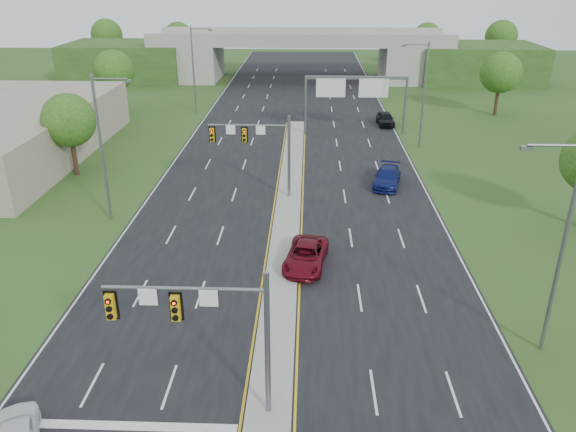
# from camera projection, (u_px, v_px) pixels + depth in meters

# --- Properties ---
(ground) EXTENTS (240.00, 240.00, 0.00)m
(ground) POSITION_uv_depth(u_px,v_px,m) (269.00, 413.00, 24.36)
(ground) COLOR #2C4619
(ground) RESTS_ON ground
(road) EXTENTS (24.00, 160.00, 0.02)m
(road) POSITION_uv_depth(u_px,v_px,m) (292.00, 160.00, 56.35)
(road) COLOR black
(road) RESTS_ON ground
(median) EXTENTS (2.00, 54.00, 0.16)m
(median) POSITION_uv_depth(u_px,v_px,m) (288.00, 206.00, 45.34)
(median) COLOR gray
(median) RESTS_ON road
(lane_markings) EXTENTS (23.72, 160.00, 0.01)m
(lane_markings) POSITION_uv_depth(u_px,v_px,m) (284.00, 181.00, 50.80)
(lane_markings) COLOR gold
(lane_markings) RESTS_ON road
(signal_mast_near) EXTENTS (6.62, 0.60, 7.00)m
(signal_mast_near) POSITION_uv_depth(u_px,v_px,m) (211.00, 322.00, 22.46)
(signal_mast_near) COLOR slate
(signal_mast_near) RESTS_ON ground
(signal_mast_far) EXTENTS (6.62, 0.60, 7.00)m
(signal_mast_far) POSITION_uv_depth(u_px,v_px,m) (261.00, 143.00, 45.31)
(signal_mast_far) COLOR slate
(signal_mast_far) RESTS_ON ground
(sign_gantry) EXTENTS (11.58, 0.44, 6.67)m
(sign_gantry) POSITION_uv_depth(u_px,v_px,m) (355.00, 89.00, 63.07)
(sign_gantry) COLOR slate
(sign_gantry) RESTS_ON ground
(overpass) EXTENTS (80.00, 14.00, 8.10)m
(overpass) POSITION_uv_depth(u_px,v_px,m) (300.00, 58.00, 96.03)
(overpass) COLOR gray
(overpass) RESTS_ON ground
(lightpole_l_mid) EXTENTS (2.85, 0.25, 11.00)m
(lightpole_l_mid) POSITION_uv_depth(u_px,v_px,m) (103.00, 143.00, 40.62)
(lightpole_l_mid) COLOR slate
(lightpole_l_mid) RESTS_ON ground
(lightpole_l_far) EXTENTS (2.85, 0.25, 11.00)m
(lightpole_l_far) POSITION_uv_depth(u_px,v_px,m) (195.00, 66.00, 72.61)
(lightpole_l_far) COLOR slate
(lightpole_l_far) RESTS_ON ground
(lightpole_r_near) EXTENTS (2.85, 0.25, 11.00)m
(lightpole_r_near) POSITION_uv_depth(u_px,v_px,m) (560.00, 241.00, 26.02)
(lightpole_r_near) COLOR slate
(lightpole_r_near) RESTS_ON ground
(lightpole_r_far) EXTENTS (2.85, 0.25, 11.00)m
(lightpole_r_far) POSITION_uv_depth(u_px,v_px,m) (422.00, 91.00, 58.00)
(lightpole_r_far) COLOR slate
(lightpole_r_far) RESTS_ON ground
(tree_l_near) EXTENTS (4.80, 4.80, 7.60)m
(tree_l_near) POSITION_uv_depth(u_px,v_px,m) (69.00, 120.00, 50.36)
(tree_l_near) COLOR #382316
(tree_l_near) RESTS_ON ground
(tree_l_mid) EXTENTS (5.20, 5.20, 8.12)m
(tree_l_mid) POSITION_uv_depth(u_px,v_px,m) (114.00, 70.00, 73.21)
(tree_l_mid) COLOR #382316
(tree_l_mid) RESTS_ON ground
(tree_r_mid) EXTENTS (5.20, 5.20, 8.12)m
(tree_r_mid) POSITION_uv_depth(u_px,v_px,m) (501.00, 73.00, 71.52)
(tree_r_mid) COLOR #382316
(tree_r_mid) RESTS_ON ground
(tree_back_a) EXTENTS (6.00, 6.00, 8.85)m
(tree_back_a) POSITION_uv_depth(u_px,v_px,m) (107.00, 35.00, 109.19)
(tree_back_a) COLOR #382316
(tree_back_a) RESTS_ON ground
(tree_back_b) EXTENTS (5.60, 5.60, 8.32)m
(tree_back_b) POSITION_uv_depth(u_px,v_px,m) (178.00, 37.00, 108.85)
(tree_back_b) COLOR #382316
(tree_back_b) RESTS_ON ground
(tree_back_c) EXTENTS (5.60, 5.60, 8.32)m
(tree_back_c) POSITION_uv_depth(u_px,v_px,m) (427.00, 38.00, 107.23)
(tree_back_c) COLOR #382316
(tree_back_c) RESTS_ON ground
(tree_back_d) EXTENTS (6.00, 6.00, 8.85)m
(tree_back_d) POSITION_uv_depth(u_px,v_px,m) (501.00, 36.00, 106.62)
(tree_back_d) COLOR #382316
(tree_back_d) RESTS_ON ground
(car_far_a) EXTENTS (3.22, 5.59, 1.47)m
(car_far_a) POSITION_uv_depth(u_px,v_px,m) (306.00, 256.00, 36.09)
(car_far_a) COLOR #600914
(car_far_a) RESTS_ON road
(car_far_b) EXTENTS (3.25, 5.56, 1.51)m
(car_far_b) POSITION_uv_depth(u_px,v_px,m) (387.00, 177.00, 49.56)
(car_far_b) COLOR #0E1654
(car_far_b) RESTS_ON road
(car_far_c) EXTENTS (2.05, 4.66, 1.56)m
(car_far_c) POSITION_uv_depth(u_px,v_px,m) (386.00, 119.00, 68.74)
(car_far_c) COLOR black
(car_far_c) RESTS_ON road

